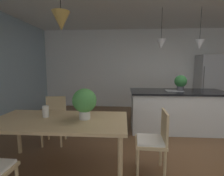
{
  "coord_description": "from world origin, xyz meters",
  "views": [
    {
      "loc": [
        -1.22,
        -2.84,
        1.46
      ],
      "look_at": [
        -1.42,
        0.18,
        1.07
      ],
      "focal_mm": 27.36,
      "sensor_mm": 36.0,
      "label": 1
    }
  ],
  "objects_px": {
    "kitchen_island": "(177,110)",
    "chair_far_left": "(54,118)",
    "dining_table": "(59,124)",
    "vase_on_dining_table": "(46,111)",
    "chair_kitchen_end": "(154,139)",
    "potted_plant_on_island": "(181,82)",
    "refrigerator": "(208,83)",
    "potted_plant_on_table": "(85,102)"
  },
  "relations": [
    {
      "from": "dining_table",
      "to": "kitchen_island",
      "type": "bearing_deg",
      "value": 38.31
    },
    {
      "from": "kitchen_island",
      "to": "chair_far_left",
      "type": "bearing_deg",
      "value": -161.85
    },
    {
      "from": "refrigerator",
      "to": "vase_on_dining_table",
      "type": "distance_m",
      "value": 5.12
    },
    {
      "from": "refrigerator",
      "to": "potted_plant_on_island",
      "type": "relative_size",
      "value": 5.07
    },
    {
      "from": "kitchen_island",
      "to": "potted_plant_on_table",
      "type": "relative_size",
      "value": 4.89
    },
    {
      "from": "potted_plant_on_island",
      "to": "vase_on_dining_table",
      "type": "relative_size",
      "value": 2.17
    },
    {
      "from": "dining_table",
      "to": "vase_on_dining_table",
      "type": "distance_m",
      "value": 0.3
    },
    {
      "from": "vase_on_dining_table",
      "to": "refrigerator",
      "type": "bearing_deg",
      "value": 41.17
    },
    {
      "from": "potted_plant_on_table",
      "to": "vase_on_dining_table",
      "type": "bearing_deg",
      "value": 174.46
    },
    {
      "from": "potted_plant_on_island",
      "to": "vase_on_dining_table",
      "type": "height_order",
      "value": "potted_plant_on_island"
    },
    {
      "from": "dining_table",
      "to": "chair_kitchen_end",
      "type": "height_order",
      "value": "chair_kitchen_end"
    },
    {
      "from": "potted_plant_on_table",
      "to": "vase_on_dining_table",
      "type": "height_order",
      "value": "potted_plant_on_table"
    },
    {
      "from": "chair_far_left",
      "to": "potted_plant_on_island",
      "type": "distance_m",
      "value": 2.78
    },
    {
      "from": "dining_table",
      "to": "potted_plant_on_table",
      "type": "relative_size",
      "value": 4.35
    },
    {
      "from": "potted_plant_on_table",
      "to": "dining_table",
      "type": "bearing_deg",
      "value": -173.2
    },
    {
      "from": "chair_far_left",
      "to": "potted_plant_on_island",
      "type": "bearing_deg",
      "value": 17.8
    },
    {
      "from": "dining_table",
      "to": "potted_plant_on_table",
      "type": "bearing_deg",
      "value": 6.8
    },
    {
      "from": "dining_table",
      "to": "vase_on_dining_table",
      "type": "relative_size",
      "value": 11.37
    },
    {
      "from": "dining_table",
      "to": "chair_far_left",
      "type": "relative_size",
      "value": 2.15
    },
    {
      "from": "refrigerator",
      "to": "chair_kitchen_end",
      "type": "bearing_deg",
      "value": -123.66
    },
    {
      "from": "refrigerator",
      "to": "potted_plant_on_island",
      "type": "bearing_deg",
      "value": -128.94
    },
    {
      "from": "potted_plant_on_island",
      "to": "potted_plant_on_table",
      "type": "distance_m",
      "value": 2.43
    },
    {
      "from": "chair_kitchen_end",
      "to": "chair_far_left",
      "type": "height_order",
      "value": "same"
    },
    {
      "from": "kitchen_island",
      "to": "chair_kitchen_end",
      "type": "bearing_deg",
      "value": -115.64
    },
    {
      "from": "potted_plant_on_island",
      "to": "chair_kitchen_end",
      "type": "bearing_deg",
      "value": -117.1
    },
    {
      "from": "kitchen_island",
      "to": "refrigerator",
      "type": "xyz_separation_m",
      "value": [
        1.51,
        1.8,
        0.44
      ]
    },
    {
      "from": "potted_plant_on_island",
      "to": "potted_plant_on_table",
      "type": "bearing_deg",
      "value": -138.12
    },
    {
      "from": "vase_on_dining_table",
      "to": "dining_table",
      "type": "bearing_deg",
      "value": -22.62
    },
    {
      "from": "chair_far_left",
      "to": "potted_plant_on_island",
      "type": "relative_size",
      "value": 2.44
    },
    {
      "from": "dining_table",
      "to": "vase_on_dining_table",
      "type": "bearing_deg",
      "value": 157.38
    },
    {
      "from": "kitchen_island",
      "to": "vase_on_dining_table",
      "type": "height_order",
      "value": "kitchen_island"
    },
    {
      "from": "chair_kitchen_end",
      "to": "potted_plant_on_island",
      "type": "height_order",
      "value": "potted_plant_on_island"
    },
    {
      "from": "kitchen_island",
      "to": "vase_on_dining_table",
      "type": "relative_size",
      "value": 12.78
    },
    {
      "from": "chair_far_left",
      "to": "potted_plant_on_table",
      "type": "distance_m",
      "value": 1.21
    },
    {
      "from": "potted_plant_on_island",
      "to": "kitchen_island",
      "type": "bearing_deg",
      "value": 180.0
    },
    {
      "from": "kitchen_island",
      "to": "potted_plant_on_table",
      "type": "xyz_separation_m",
      "value": [
        -1.75,
        -1.62,
        0.51
      ]
    },
    {
      "from": "potted_plant_on_table",
      "to": "vase_on_dining_table",
      "type": "relative_size",
      "value": 2.62
    },
    {
      "from": "chair_far_left",
      "to": "vase_on_dining_table",
      "type": "height_order",
      "value": "vase_on_dining_table"
    },
    {
      "from": "dining_table",
      "to": "chair_kitchen_end",
      "type": "distance_m",
      "value": 1.32
    },
    {
      "from": "chair_far_left",
      "to": "kitchen_island",
      "type": "xyz_separation_m",
      "value": [
        2.53,
        0.83,
        -0.01
      ]
    },
    {
      "from": "chair_kitchen_end",
      "to": "chair_far_left",
      "type": "relative_size",
      "value": 1.0
    },
    {
      "from": "kitchen_island",
      "to": "dining_table",
      "type": "bearing_deg",
      "value": -141.69
    }
  ]
}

